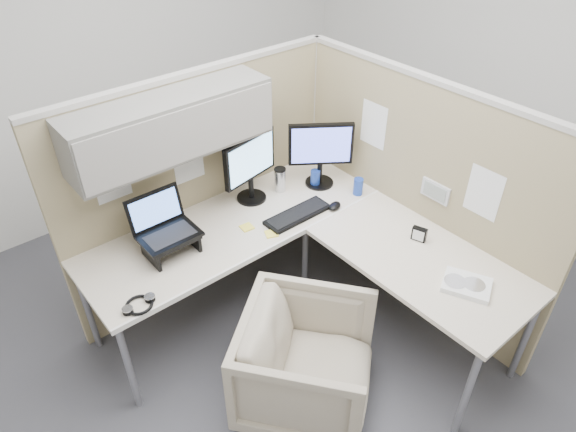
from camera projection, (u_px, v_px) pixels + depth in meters
ground at (300, 340)px, 3.44m from camera, size 4.50×4.50×0.00m
partition_back at (189, 161)px, 3.18m from camera, size 2.00×0.36×1.63m
partition_right at (412, 196)px, 3.37m from camera, size 0.07×2.03×1.63m
desk at (304, 245)px, 3.17m from camera, size 2.00×1.98×0.73m
office_chair at (307, 358)px, 2.87m from camera, size 0.97×0.96×0.73m
monitor_left at (250, 164)px, 3.34m from camera, size 0.44×0.20×0.47m
monitor_right at (321, 150)px, 3.49m from camera, size 0.38×0.28×0.47m
laptop_station at (167, 232)px, 2.99m from camera, size 0.34×0.29×0.35m
keyboard at (298, 215)px, 3.33m from camera, size 0.46×0.16×0.02m
mouse at (335, 206)px, 3.40m from camera, size 0.12×0.10×0.04m
travel_mug at (280, 179)px, 3.53m from camera, size 0.08×0.08×0.17m
soda_can_green at (358, 187)px, 3.51m from camera, size 0.07×0.07×0.12m
soda_can_silver at (315, 178)px, 3.60m from camera, size 0.07×0.07×0.12m
sticky_note_b at (271, 234)px, 3.18m from camera, size 0.10×0.10×0.01m
sticky_note_d at (247, 227)px, 3.24m from camera, size 0.08×0.08×0.01m
headphones at (139, 305)px, 2.69m from camera, size 0.19×0.16×0.03m
paper_stack at (467, 285)px, 2.80m from camera, size 0.29×0.31×0.03m
desk_clock at (419, 234)px, 3.12m from camera, size 0.06×0.09×0.09m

